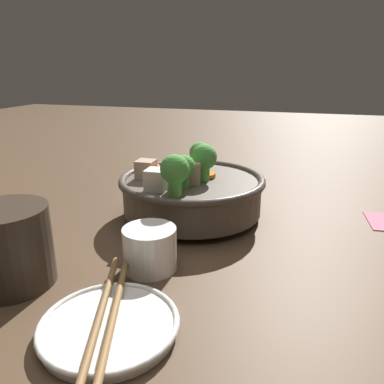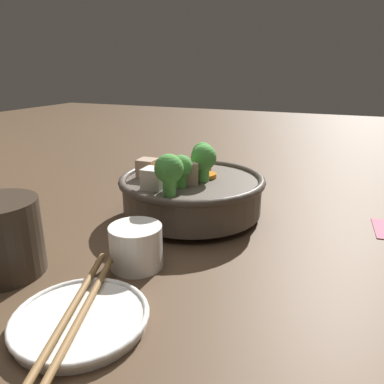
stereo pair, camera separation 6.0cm
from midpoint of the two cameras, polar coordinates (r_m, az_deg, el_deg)
name	(u,v)px [view 2 (the right image)]	position (r m, az deg, el deg)	size (l,w,h in m)	color
ground_plane	(192,216)	(0.62, 2.80, -3.68)	(3.00, 3.00, 0.00)	#4C3826
stirfry_bowl	(191,190)	(0.60, 2.76, 0.30)	(0.23, 0.23, 0.12)	#51473D
side_saucer	(81,319)	(0.38, -12.09, -18.51)	(0.13, 0.13, 0.01)	white
tea_cup	(135,246)	(0.46, -4.91, -8.25)	(0.06, 0.06, 0.05)	white
dark_mug	(0,237)	(0.48, -24.13, -6.42)	(0.12, 0.09, 0.09)	#33281E
chopsticks_pair	(80,310)	(0.37, -12.19, -17.35)	(0.08, 0.20, 0.01)	olive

